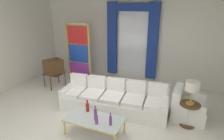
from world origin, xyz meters
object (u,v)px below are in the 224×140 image
(bottle_amber_squat, at_px, (111,120))
(couch_white_long, at_px, (114,99))
(bottle_ruby_flask, at_px, (87,107))
(round_side_table, at_px, (189,113))
(bottle_crystal_tall, at_px, (95,114))
(vintage_tv, at_px, (53,67))
(peacock_figurine, at_px, (81,82))
(coffee_table, at_px, (94,120))
(bottle_blue_decanter, at_px, (96,119))
(armchair_white, at_px, (187,107))
(table_lamp_brass, at_px, (193,87))
(stained_glass_divider, at_px, (79,55))

(bottle_amber_squat, bearing_deg, couch_white_long, 108.72)
(bottle_ruby_flask, relative_size, round_side_table, 0.50)
(bottle_crystal_tall, bearing_deg, vintage_tv, 144.27)
(peacock_figurine, bearing_deg, coffee_table, -51.84)
(bottle_blue_decanter, xyz_separation_m, armchair_white, (1.75, 1.71, -0.24))
(bottle_blue_decanter, bearing_deg, armchair_white, 44.37)
(bottle_amber_squat, bearing_deg, table_lamp_brass, 39.86)
(bottle_amber_squat, bearing_deg, peacock_figurine, 133.58)
(bottle_amber_squat, height_order, round_side_table, bottle_amber_squat)
(bottle_blue_decanter, bearing_deg, stained_glass_divider, 127.68)
(armchair_white, relative_size, table_lamp_brass, 1.49)
(stained_glass_divider, relative_size, peacock_figurine, 3.67)
(bottle_blue_decanter, distance_m, table_lamp_brass, 2.30)
(vintage_tv, relative_size, armchair_white, 1.59)
(bottle_amber_squat, xyz_separation_m, bottle_ruby_flask, (-0.73, 0.30, 0.00))
(couch_white_long, distance_m, bottle_ruby_flask, 1.08)
(bottle_ruby_flask, bearing_deg, bottle_amber_squat, -22.43)
(bottle_crystal_tall, distance_m, stained_glass_divider, 3.38)
(vintage_tv, bearing_deg, bottle_crystal_tall, -35.73)
(coffee_table, relative_size, bottle_blue_decanter, 4.43)
(round_side_table, relative_size, table_lamp_brass, 1.04)
(coffee_table, height_order, bottle_crystal_tall, bottle_crystal_tall)
(vintage_tv, bearing_deg, stained_glass_divider, 53.17)
(armchair_white, distance_m, stained_glass_divider, 4.09)
(couch_white_long, xyz_separation_m, bottle_crystal_tall, (0.07, -1.27, 0.25))
(stained_glass_divider, bearing_deg, couch_white_long, -34.69)
(coffee_table, relative_size, bottle_crystal_tall, 3.70)
(bottle_crystal_tall, relative_size, armchair_white, 0.42)
(stained_glass_divider, xyz_separation_m, peacock_figurine, (0.33, -0.48, -0.84))
(vintage_tv, xyz_separation_m, armchair_white, (4.45, -0.29, -0.44))
(bottle_amber_squat, height_order, table_lamp_brass, table_lamp_brass)
(table_lamp_brass, bearing_deg, coffee_table, -148.74)
(couch_white_long, height_order, bottle_crystal_tall, couch_white_long)
(vintage_tv, bearing_deg, armchair_white, -3.78)
(armchair_white, bearing_deg, bottle_ruby_flask, -148.48)
(bottle_blue_decanter, distance_m, vintage_tv, 3.37)
(bottle_crystal_tall, bearing_deg, couch_white_long, 93.07)
(round_side_table, distance_m, table_lamp_brass, 0.67)
(vintage_tv, relative_size, peacock_figurine, 2.24)
(coffee_table, bearing_deg, bottle_crystal_tall, -35.29)
(bottle_ruby_flask, xyz_separation_m, peacock_figurine, (-1.38, 1.91, -0.31))
(bottle_blue_decanter, bearing_deg, peacock_figurine, 128.37)
(bottle_crystal_tall, bearing_deg, bottle_blue_decanter, -55.02)
(stained_glass_divider, distance_m, table_lamp_brass, 4.19)
(couch_white_long, relative_size, peacock_figurine, 4.98)
(couch_white_long, distance_m, coffee_table, 1.24)
(couch_white_long, distance_m, table_lamp_brass, 2.09)
(bottle_blue_decanter, xyz_separation_m, stained_glass_divider, (-2.13, 2.76, 0.53))
(stained_glass_divider, xyz_separation_m, round_side_table, (3.94, -1.43, -0.70))
(stained_glass_divider, bearing_deg, round_side_table, -19.89)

